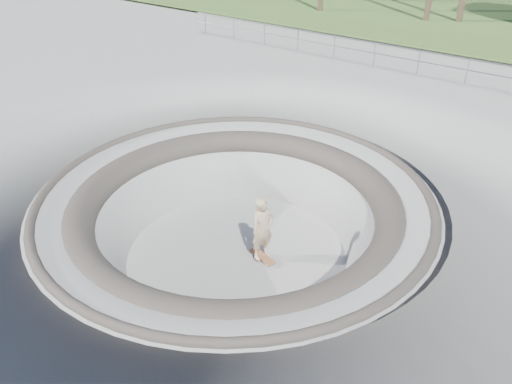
# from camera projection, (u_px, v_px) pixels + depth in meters

# --- Properties ---
(ground) EXTENTS (180.00, 180.00, 0.00)m
(ground) POSITION_uv_depth(u_px,v_px,m) (235.00, 194.00, 12.93)
(ground) COLOR #A9A9A4
(ground) RESTS_ON ground
(skate_bowl) EXTENTS (14.00, 14.00, 4.10)m
(skate_bowl) POSITION_uv_depth(u_px,v_px,m) (237.00, 250.00, 13.87)
(skate_bowl) COLOR #A9A9A4
(skate_bowl) RESTS_ON ground
(safety_railing) EXTENTS (25.00, 0.06, 1.03)m
(safety_railing) POSITION_uv_depth(u_px,v_px,m) (418.00, 62.00, 20.74)
(safety_railing) COLOR gray
(safety_railing) RESTS_ON ground
(skateboard) EXTENTS (0.94, 0.49, 0.09)m
(skateboard) POSITION_uv_depth(u_px,v_px,m) (262.00, 257.00, 13.63)
(skateboard) COLOR #9A5E3D
(skateboard) RESTS_ON ground
(skater) EXTENTS (0.60, 0.76, 1.83)m
(skater) POSITION_uv_depth(u_px,v_px,m) (263.00, 229.00, 13.14)
(skater) COLOR tan
(skater) RESTS_ON skateboard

